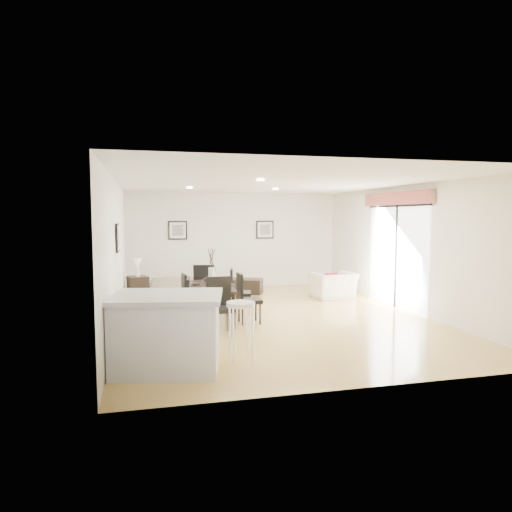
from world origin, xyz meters
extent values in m
plane|color=#DEB25B|center=(0.00, 0.00, 0.00)|extent=(8.00, 8.00, 0.00)
cube|color=white|center=(0.00, 4.00, 1.35)|extent=(6.00, 0.04, 2.70)
cube|color=white|center=(0.00, -4.00, 1.35)|extent=(6.00, 0.04, 2.70)
cube|color=white|center=(-3.00, 0.00, 1.35)|extent=(0.04, 8.00, 2.70)
cube|color=white|center=(3.00, 0.00, 1.35)|extent=(0.04, 8.00, 2.70)
cube|color=white|center=(0.00, 0.00, 2.70)|extent=(6.00, 8.00, 0.02)
imported|color=gray|center=(-1.62, 2.98, 0.27)|extent=(1.89, 0.83, 0.54)
imported|color=white|center=(2.05, 1.66, 0.32)|extent=(1.04, 0.93, 0.64)
imported|color=#355223|center=(5.88, 0.71, 0.31)|extent=(0.39, 0.39, 0.63)
cube|color=black|center=(-1.24, -0.03, 0.66)|extent=(0.98, 1.73, 0.06)
cylinder|color=black|center=(-1.67, -0.77, 0.32)|extent=(0.06, 0.06, 0.64)
cylinder|color=black|center=(-1.53, 0.77, 0.32)|extent=(0.06, 0.06, 0.64)
cylinder|color=black|center=(-0.95, -0.84, 0.32)|extent=(0.06, 0.06, 0.64)
cylinder|color=black|center=(-0.81, 0.71, 0.32)|extent=(0.06, 0.06, 0.64)
cube|color=black|center=(-1.91, -0.45, 0.40)|extent=(0.45, 0.45, 0.07)
cube|color=black|center=(-1.73, -0.47, 0.66)|extent=(0.10, 0.41, 0.48)
cylinder|color=black|center=(-2.04, -0.27, 0.18)|extent=(0.03, 0.03, 0.37)
cylinder|color=black|center=(-1.73, -0.31, 0.18)|extent=(0.03, 0.03, 0.37)
cylinder|color=black|center=(-2.08, -0.59, 0.18)|extent=(0.03, 0.03, 0.37)
cylinder|color=black|center=(-1.77, -0.63, 0.18)|extent=(0.03, 0.03, 0.37)
cube|color=black|center=(-1.91, 0.38, 0.39)|extent=(0.43, 0.43, 0.07)
cube|color=black|center=(-1.74, 0.40, 0.64)|extent=(0.09, 0.40, 0.47)
cylinder|color=black|center=(-2.07, 0.52, 0.18)|extent=(0.03, 0.03, 0.36)
cylinder|color=black|center=(-1.77, 0.55, 0.18)|extent=(0.03, 0.03, 0.36)
cylinder|color=black|center=(-2.04, 0.21, 0.18)|extent=(0.03, 0.03, 0.36)
cylinder|color=black|center=(-1.74, 0.24, 0.18)|extent=(0.03, 0.03, 0.36)
cube|color=black|center=(-0.58, -0.45, 0.43)|extent=(0.43, 0.43, 0.08)
cube|color=black|center=(-0.76, -0.45, 0.71)|extent=(0.06, 0.43, 0.52)
cylinder|color=black|center=(-0.41, -0.62, 0.20)|extent=(0.03, 0.03, 0.40)
cylinder|color=black|center=(-0.75, -0.62, 0.20)|extent=(0.03, 0.03, 0.40)
cylinder|color=black|center=(-0.41, -0.28, 0.20)|extent=(0.03, 0.03, 0.40)
cylinder|color=black|center=(-0.74, -0.28, 0.20)|extent=(0.03, 0.03, 0.40)
cube|color=black|center=(-0.58, 0.38, 0.43)|extent=(0.50, 0.50, 0.07)
cube|color=black|center=(-0.76, 0.42, 0.70)|extent=(0.14, 0.43, 0.51)
cylinder|color=black|center=(-0.44, 0.18, 0.20)|extent=(0.03, 0.03, 0.39)
cylinder|color=black|center=(-0.77, 0.25, 0.20)|extent=(0.03, 0.03, 0.39)
cylinder|color=black|center=(-0.38, 0.51, 0.20)|extent=(0.03, 0.03, 0.39)
cylinder|color=black|center=(-0.71, 0.58, 0.20)|extent=(0.03, 0.03, 0.39)
cube|color=black|center=(-1.24, -1.14, 0.44)|extent=(0.46, 0.46, 0.08)
cube|color=black|center=(-1.25, -0.95, 0.72)|extent=(0.44, 0.08, 0.53)
cylinder|color=black|center=(-1.41, -1.32, 0.20)|extent=(0.03, 0.03, 0.40)
cylinder|color=black|center=(-1.42, -0.98, 0.20)|extent=(0.03, 0.03, 0.40)
cylinder|color=black|center=(-1.06, -1.31, 0.20)|extent=(0.03, 0.03, 0.40)
cylinder|color=black|center=(-1.08, -0.96, 0.20)|extent=(0.03, 0.03, 0.40)
cube|color=black|center=(-1.24, 1.07, 0.45)|extent=(0.52, 0.52, 0.08)
cube|color=black|center=(-1.28, 0.88, 0.73)|extent=(0.45, 0.14, 0.54)
cylinder|color=black|center=(-1.04, 1.22, 0.20)|extent=(0.04, 0.04, 0.41)
cylinder|color=black|center=(-1.10, 0.87, 0.20)|extent=(0.04, 0.04, 0.41)
cylinder|color=black|center=(-1.38, 1.28, 0.20)|extent=(0.04, 0.04, 0.41)
cylinder|color=black|center=(-1.44, 0.93, 0.20)|extent=(0.04, 0.04, 0.41)
cylinder|color=white|center=(-1.24, -0.03, 0.87)|extent=(0.12, 0.12, 0.35)
cylinder|color=#321E16|center=(-0.94, -0.03, 0.70)|extent=(0.34, 0.34, 0.01)
cylinder|color=black|center=(-0.94, -0.03, 0.73)|extent=(0.18, 0.18, 0.05)
cylinder|color=#321E16|center=(-1.24, 0.51, 0.70)|extent=(0.34, 0.34, 0.01)
cylinder|color=black|center=(-1.24, 0.51, 0.73)|extent=(0.18, 0.18, 0.05)
cylinder|color=#321E16|center=(-1.54, -0.03, 0.70)|extent=(0.34, 0.34, 0.01)
cylinder|color=black|center=(-1.54, -0.03, 0.73)|extent=(0.18, 0.18, 0.05)
cylinder|color=#321E16|center=(-1.24, -0.58, 0.70)|extent=(0.34, 0.34, 0.01)
cylinder|color=black|center=(-1.24, -0.58, 0.73)|extent=(0.18, 0.18, 0.05)
cube|color=black|center=(0.04, 2.90, 0.19)|extent=(1.10, 0.90, 0.38)
cube|color=black|center=(-2.67, 2.38, 0.30)|extent=(0.55, 0.55, 0.60)
cylinder|color=white|center=(-2.67, 2.38, 0.70)|extent=(0.10, 0.10, 0.19)
cone|color=silver|center=(-2.67, 2.38, 0.91)|extent=(0.23, 0.23, 0.25)
cube|color=#A41525|center=(1.96, 1.56, 0.50)|extent=(0.28, 0.11, 0.28)
cube|color=silver|center=(-2.23, -2.77, 0.47)|extent=(1.50, 1.24, 0.95)
cube|color=#ADADAF|center=(-2.23, -2.77, 0.98)|extent=(1.63, 1.37, 0.07)
cylinder|color=silver|center=(-1.23, -2.77, 0.84)|extent=(0.40, 0.40, 0.06)
cylinder|color=silver|center=(-1.10, -2.64, 0.42)|extent=(0.03, 0.03, 0.84)
cylinder|color=silver|center=(-1.36, -2.64, 0.42)|extent=(0.03, 0.03, 0.84)
cylinder|color=silver|center=(-1.36, -2.90, 0.42)|extent=(0.03, 0.03, 0.84)
cylinder|color=silver|center=(-1.10, -2.90, 0.42)|extent=(0.03, 0.03, 0.84)
cube|color=black|center=(-1.60, 3.97, 1.65)|extent=(0.52, 0.03, 0.52)
cube|color=white|center=(-1.60, 3.97, 1.65)|extent=(0.44, 0.04, 0.44)
cube|color=#50504C|center=(-1.60, 3.97, 1.65)|extent=(0.30, 0.04, 0.30)
cube|color=black|center=(0.90, 3.97, 1.65)|extent=(0.52, 0.03, 0.52)
cube|color=white|center=(0.90, 3.97, 1.65)|extent=(0.44, 0.04, 0.44)
cube|color=#50504C|center=(0.90, 3.97, 1.65)|extent=(0.30, 0.04, 0.30)
cube|color=black|center=(-2.97, -0.20, 1.65)|extent=(0.03, 0.52, 0.52)
cube|color=white|center=(-2.97, -0.20, 1.65)|extent=(0.04, 0.44, 0.44)
cube|color=#50504C|center=(-2.97, -0.20, 1.65)|extent=(0.04, 0.30, 0.30)
cube|color=white|center=(2.98, 0.30, 1.12)|extent=(0.02, 2.40, 2.25)
cube|color=black|center=(2.96, 0.30, 1.12)|extent=(0.03, 0.05, 2.25)
cube|color=black|center=(2.96, 0.30, 2.27)|extent=(0.03, 2.50, 0.05)
cube|color=maroon|center=(2.92, 0.30, 2.43)|extent=(0.10, 2.70, 0.28)
plane|color=gray|center=(5.00, 0.30, 0.00)|extent=(6.00, 6.00, 0.00)
cube|color=maroon|center=(6.05, 2.70, 1.00)|extent=(0.35, 0.35, 2.00)
camera|label=1|loc=(-2.49, -8.82, 2.04)|focal=32.00mm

